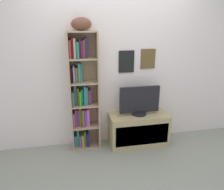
{
  "coord_description": "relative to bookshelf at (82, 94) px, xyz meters",
  "views": [
    {
      "loc": [
        -0.69,
        -2.14,
        1.89
      ],
      "look_at": [
        -0.08,
        0.85,
        0.87
      ],
      "focal_mm": 35.67,
      "sensor_mm": 36.0,
      "label": 1
    }
  ],
  "objects": [
    {
      "name": "ground",
      "position": [
        0.51,
        -1.0,
        -0.88
      ],
      "size": [
        5.2,
        5.2,
        0.04
      ],
      "primitive_type": "cube",
      "color": "gray"
    },
    {
      "name": "television",
      "position": [
        0.86,
        -0.11,
        -0.13
      ],
      "size": [
        0.62,
        0.22,
        0.45
      ],
      "color": "black",
      "rests_on": "tv_stand"
    },
    {
      "name": "tv_stand",
      "position": [
        0.86,
        -0.11,
        -0.6
      ],
      "size": [
        0.92,
        0.41,
        0.51
      ],
      "color": "tan",
      "rests_on": "ground"
    },
    {
      "name": "bookshelf",
      "position": [
        0.0,
        0.0,
        0.0
      ],
      "size": [
        0.42,
        0.25,
        1.76
      ],
      "color": "tan",
      "rests_on": "ground"
    },
    {
      "name": "back_wall",
      "position": [
        0.51,
        0.13,
        0.42
      ],
      "size": [
        4.8,
        0.08,
        2.55
      ],
      "color": "silver",
      "rests_on": "ground"
    },
    {
      "name": "football",
      "position": [
        0.03,
        -0.03,
        0.99
      ],
      "size": [
        0.34,
        0.27,
        0.17
      ],
      "primitive_type": "ellipsoid",
      "rotation": [
        0.0,
        0.0,
        0.38
      ],
      "color": "brown",
      "rests_on": "bookshelf"
    }
  ]
}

